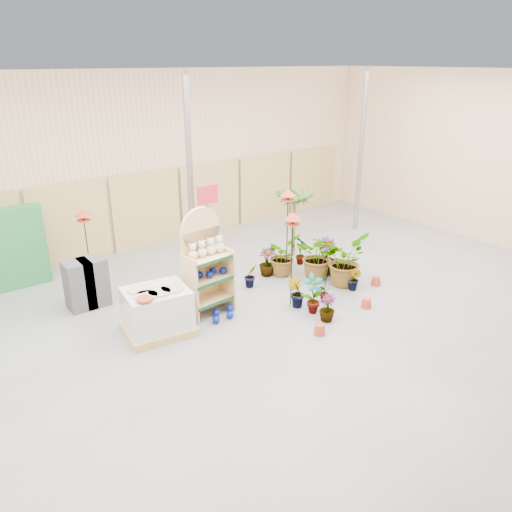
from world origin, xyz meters
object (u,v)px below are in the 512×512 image
at_px(pallet_stack, 157,312).
at_px(potted_plant_2, 319,256).
at_px(bird_table_front, 293,219).
at_px(display_shelf, 204,265).

bearing_deg(pallet_stack, potted_plant_2, 7.69).
distance_m(bird_table_front, potted_plant_2, 1.97).
distance_m(display_shelf, bird_table_front, 1.94).
distance_m(display_shelf, potted_plant_2, 2.92).
bearing_deg(pallet_stack, display_shelf, 19.26).
relative_size(display_shelf, pallet_stack, 1.58).
bearing_deg(potted_plant_2, display_shelf, 175.50).
distance_m(pallet_stack, potted_plant_2, 4.06).
distance_m(pallet_stack, bird_table_front, 3.09).
relative_size(pallet_stack, bird_table_front, 0.68).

